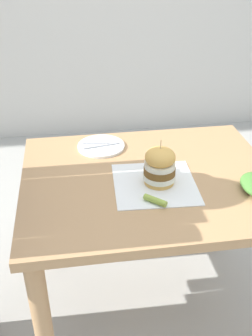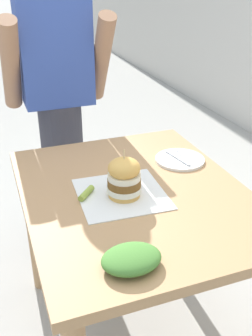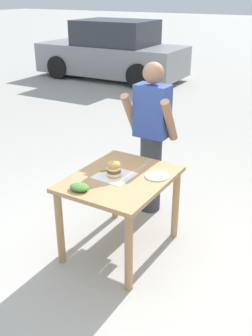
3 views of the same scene
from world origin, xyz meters
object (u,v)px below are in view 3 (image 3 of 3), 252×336
pickle_spear (104,170)px  side_salad (79,187)px  diner_across_table (151,138)px  side_plate_with_forks (157,176)px  sandwich (114,169)px  patio_table (120,190)px  parked_car_near_curb (112,53)px

pickle_spear → side_salad: side_salad is taller
pickle_spear → diner_across_table: diner_across_table is taller
side_plate_with_forks → pickle_spear: bearing=-161.8°
sandwich → side_plate_with_forks: bearing=30.8°
patio_table → side_plate_with_forks: size_ratio=4.79×
pickle_spear → side_plate_with_forks: (0.47, 0.16, -0.01)m
sandwich → parked_car_near_curb: size_ratio=0.04×
patio_table → sandwich: size_ratio=5.53×
side_salad → diner_across_table: (0.05, 1.23, 0.07)m
diner_across_table → parked_car_near_curb: 7.52m
pickle_spear → side_salad: bearing=-86.9°
pickle_spear → side_plate_with_forks: size_ratio=0.42×
diner_across_table → sandwich: bearing=-85.7°
patio_table → side_plate_with_forks: 0.36m
side_salad → diner_across_table: 1.24m
sandwich → pickle_spear: 0.16m
sandwich → patio_table: bearing=25.8°
diner_across_table → parked_car_near_curb: bearing=125.9°
pickle_spear → diner_across_table: size_ratio=0.05×
side_plate_with_forks → parked_car_near_curb: parked_car_near_curb is taller
side_salad → diner_across_table: size_ratio=0.11×
pickle_spear → parked_car_near_curb: 8.16m
pickle_spear → patio_table: bearing=-5.9°
side_plate_with_forks → side_salad: bearing=-128.2°
parked_car_near_curb → side_plate_with_forks: bearing=-54.5°
side_plate_with_forks → parked_car_near_curb: bearing=125.5°
pickle_spear → diner_across_table: (0.07, 0.82, 0.08)m
sandwich → parked_car_near_curb: (-4.47, 6.96, -0.14)m
patio_table → side_salad: size_ratio=5.85×
patio_table → pickle_spear: size_ratio=11.50×
side_plate_with_forks → diner_across_table: size_ratio=0.13×
side_plate_with_forks → parked_car_near_curb: (-4.81, 6.76, -0.07)m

